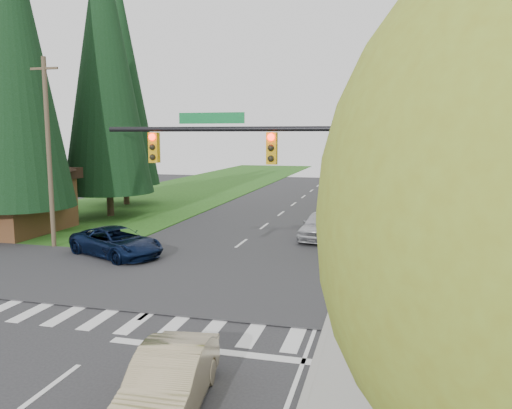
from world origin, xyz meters
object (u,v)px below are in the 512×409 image
at_px(parked_car_a, 322,225).
at_px(parked_car_e, 365,183).
at_px(parked_car_c, 358,200).
at_px(parked_car_b, 352,215).
at_px(suv_navy, 117,242).
at_px(parked_car_d, 362,191).
at_px(sedan_champagne, 169,381).

distance_m(parked_car_a, parked_car_e, 28.68).
height_order(parked_car_c, parked_car_e, parked_car_c).
xyz_separation_m(parked_car_b, parked_car_e, (0.00, 23.49, -0.05)).
distance_m(suv_navy, parked_car_e, 37.08).
bearing_deg(parked_car_d, parked_car_b, -88.21).
bearing_deg(parked_car_d, parked_car_a, -92.36).
xyz_separation_m(sedan_champagne, parked_car_e, (2.38, 47.81, -0.08)).
bearing_deg(suv_navy, parked_car_e, 7.45).
relative_size(parked_car_a, parked_car_c, 1.19).
relative_size(parked_car_b, parked_car_d, 1.03).
bearing_deg(parked_car_a, parked_car_d, 92.79).
bearing_deg(parked_car_c, suv_navy, -110.53).
relative_size(parked_car_b, parked_car_c, 1.13).
bearing_deg(parked_car_e, parked_car_a, -95.35).
bearing_deg(parked_car_c, parked_car_d, 97.85).
distance_m(parked_car_a, parked_car_d, 19.31).
bearing_deg(parked_car_c, parked_car_a, -88.28).
distance_m(parked_car_b, parked_car_e, 23.49).
height_order(sedan_champagne, parked_car_e, sedan_champagne).
relative_size(parked_car_a, parked_car_b, 1.06).
bearing_deg(sedan_champagne, parked_car_e, 79.52).
relative_size(sedan_champagne, suv_navy, 0.80).
bearing_deg(sedan_champagne, suv_navy, 116.54).
relative_size(sedan_champagne, parked_car_a, 0.87).
distance_m(parked_car_c, parked_car_e, 15.59).
bearing_deg(suv_navy, parked_car_c, -4.08).
height_order(sedan_champagne, parked_car_d, parked_car_d).
distance_m(parked_car_a, parked_car_c, 13.12).
relative_size(suv_navy, parked_car_c, 1.30).
relative_size(suv_navy, parked_car_a, 1.09).
relative_size(sedan_champagne, parked_car_d, 0.95).
bearing_deg(sedan_champagne, parked_car_c, 78.14).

